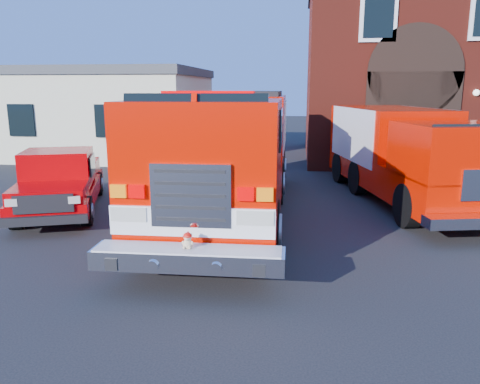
# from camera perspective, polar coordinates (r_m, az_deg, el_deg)

# --- Properties ---
(ground) EXTENTS (100.00, 100.00, 0.00)m
(ground) POSITION_cam_1_polar(r_m,az_deg,el_deg) (10.93, 0.81, -5.32)
(ground) COLOR black
(ground) RESTS_ON ground
(parking_stripe_mid) EXTENTS (0.12, 3.00, 0.01)m
(parking_stripe_mid) POSITION_cam_1_polar(r_m,az_deg,el_deg) (15.65, 27.04, -1.22)
(parking_stripe_mid) COLOR yellow
(parking_stripe_mid) RESTS_ON ground
(parking_stripe_far) EXTENTS (0.12, 3.00, 0.01)m
(parking_stripe_far) POSITION_cam_1_polar(r_m,az_deg,el_deg) (18.44, 24.00, 0.95)
(parking_stripe_far) COLOR yellow
(parking_stripe_far) RESTS_ON ground
(fire_station) EXTENTS (15.20, 10.20, 8.45)m
(fire_station) POSITION_cam_1_polar(r_m,az_deg,el_deg) (25.56, 25.90, 13.29)
(fire_station) COLOR maroon
(fire_station) RESTS_ON ground
(side_building) EXTENTS (10.20, 8.20, 4.35)m
(side_building) POSITION_cam_1_polar(r_m,az_deg,el_deg) (25.48, -16.41, 9.40)
(side_building) COLOR beige
(side_building) RESTS_ON ground
(fire_engine) EXTENTS (3.21, 10.76, 3.30)m
(fire_engine) POSITION_cam_1_polar(r_m,az_deg,el_deg) (12.61, -1.21, 5.03)
(fire_engine) COLOR black
(fire_engine) RESTS_ON ground
(pickup_truck) EXTENTS (3.53, 5.59, 1.72)m
(pickup_truck) POSITION_cam_1_polar(r_m,az_deg,el_deg) (13.92, -20.99, 1.19)
(pickup_truck) COLOR black
(pickup_truck) RESTS_ON ground
(secondary_truck) EXTENTS (4.25, 8.78, 2.74)m
(secondary_truck) POSITION_cam_1_polar(r_m,az_deg,el_deg) (14.97, 19.50, 4.66)
(secondary_truck) COLOR black
(secondary_truck) RESTS_ON ground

